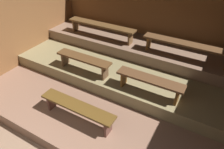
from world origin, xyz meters
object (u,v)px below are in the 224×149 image
Objects in this scene: bench_lower_center at (77,108)px; bench_middle_right at (150,81)px; bench_upper_left at (101,26)px; bench_middle_left at (84,60)px; bench_upper_right at (186,46)px.

bench_middle_right is at bearing 48.26° from bench_lower_center.
bench_upper_left reaches higher than bench_middle_right.
bench_middle_right is at bearing -33.62° from bench_upper_left.
bench_upper_left is (-2.13, 1.41, 0.32)m from bench_middle_right.
bench_middle_left is 0.68× the size of bench_upper_right.
bench_lower_center is 1.14× the size of bench_middle_right.
bench_upper_left and bench_upper_right have the same top height.
bench_middle_left is at bearing -75.35° from bench_upper_left.
bench_middle_left is at bearing -146.38° from bench_upper_right.
bench_upper_left reaches higher than bench_lower_center.
bench_middle_left is 0.68× the size of bench_upper_left.
bench_upper_left is 2.50m from bench_upper_right.
bench_middle_right is 0.68× the size of bench_upper_right.
bench_upper_right is (2.50, 0.00, 0.00)m from bench_upper_left.
bench_middle_right reaches higher than bench_lower_center.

